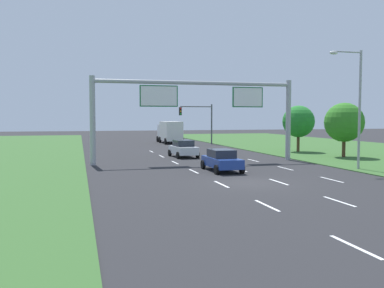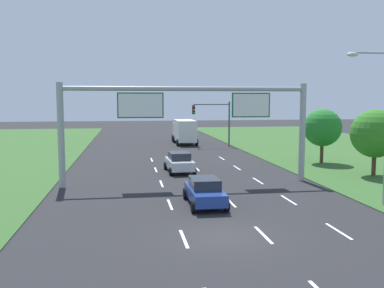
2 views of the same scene
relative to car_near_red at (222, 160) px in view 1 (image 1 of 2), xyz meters
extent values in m
plane|color=#262628|center=(-0.17, -5.62, -0.78)|extent=(200.00, 200.00, 0.00)
cube|color=white|center=(-1.92, -17.62, -0.77)|extent=(0.14, 2.40, 0.01)
cube|color=white|center=(-1.92, -11.62, -0.77)|extent=(0.14, 2.40, 0.01)
cube|color=white|center=(-1.92, -5.62, -0.77)|extent=(0.14, 2.40, 0.01)
cube|color=white|center=(-1.92, 0.38, -0.77)|extent=(0.14, 2.40, 0.01)
cube|color=white|center=(-1.92, 6.38, -0.77)|extent=(0.14, 2.40, 0.01)
cube|color=white|center=(-1.92, 12.38, -0.77)|extent=(0.14, 2.40, 0.01)
cube|color=white|center=(-1.92, 18.38, -0.77)|extent=(0.14, 2.40, 0.01)
cube|color=white|center=(1.58, -11.62, -0.77)|extent=(0.14, 2.40, 0.01)
cube|color=white|center=(1.58, -5.62, -0.77)|extent=(0.14, 2.40, 0.01)
cube|color=white|center=(1.58, 0.38, -0.77)|extent=(0.14, 2.40, 0.01)
cube|color=white|center=(1.58, 6.38, -0.77)|extent=(0.14, 2.40, 0.01)
cube|color=white|center=(1.58, 12.38, -0.77)|extent=(0.14, 2.40, 0.01)
cube|color=white|center=(1.58, 18.38, -0.77)|extent=(0.14, 2.40, 0.01)
cube|color=white|center=(5.08, -5.62, -0.77)|extent=(0.14, 2.40, 0.01)
cube|color=white|center=(5.08, 0.38, -0.77)|extent=(0.14, 2.40, 0.01)
cube|color=white|center=(5.08, 6.38, -0.77)|extent=(0.14, 2.40, 0.01)
cube|color=white|center=(5.08, 12.38, -0.77)|extent=(0.14, 2.40, 0.01)
cube|color=white|center=(5.08, 18.38, -0.77)|extent=(0.14, 2.40, 0.01)
cube|color=navy|center=(0.00, -0.02, -0.14)|extent=(1.74, 4.29, 0.64)
cube|color=#232833|center=(0.00, 0.05, 0.46)|extent=(1.52, 2.12, 0.56)
cylinder|color=black|center=(-0.88, 1.58, -0.46)|extent=(0.22, 0.64, 0.64)
cylinder|color=black|center=(0.89, 1.57, -0.46)|extent=(0.22, 0.64, 0.64)
cylinder|color=black|center=(-0.89, -1.61, -0.46)|extent=(0.22, 0.64, 0.64)
cylinder|color=black|center=(0.88, -1.62, -0.46)|extent=(0.22, 0.64, 0.64)
cube|color=silver|center=(-0.10, 10.92, -0.10)|extent=(2.04, 4.14, 0.71)
cube|color=#232833|center=(-0.10, 10.94, 0.55)|extent=(1.68, 2.14, 0.59)
cylinder|color=black|center=(-1.11, 12.35, -0.46)|extent=(0.25, 0.65, 0.64)
cylinder|color=black|center=(0.76, 12.44, -0.46)|extent=(0.25, 0.65, 0.64)
cylinder|color=black|center=(-0.95, 9.40, -0.46)|extent=(0.25, 0.65, 0.64)
cylinder|color=black|center=(0.91, 9.50, -0.46)|extent=(0.25, 0.65, 0.64)
cube|color=silver|center=(3.23, 36.12, 0.77)|extent=(2.20, 2.10, 2.20)
cube|color=silver|center=(3.22, 32.14, 1.03)|extent=(2.36, 5.56, 2.72)
cylinder|color=black|center=(2.10, 36.62, -0.33)|extent=(0.28, 0.90, 0.90)
cylinder|color=black|center=(4.36, 36.61, -0.33)|extent=(0.28, 0.90, 0.90)
cylinder|color=black|center=(2.01, 34.32, -0.33)|extent=(0.28, 0.90, 0.90)
cylinder|color=black|center=(4.43, 34.31, -0.33)|extent=(0.28, 0.90, 0.90)
cylinder|color=black|center=(2.01, 29.96, -0.33)|extent=(0.28, 0.90, 0.90)
cylinder|color=black|center=(4.43, 29.96, -0.33)|extent=(0.28, 0.90, 0.90)
cylinder|color=#9EA0A5|center=(-8.57, 6.04, 2.72)|extent=(0.44, 0.44, 7.00)
cylinder|color=#9EA0A5|center=(8.23, 6.04, 2.72)|extent=(0.44, 0.44, 7.00)
cylinder|color=#9EA0A5|center=(-0.17, 6.04, 5.82)|extent=(16.80, 0.32, 0.32)
cube|color=#0C5B28|center=(-3.32, 6.04, 4.70)|extent=(3.11, 0.12, 1.72)
cube|color=white|center=(-3.32, 5.98, 4.70)|extent=(2.95, 0.01, 1.56)
cube|color=#0C5B28|center=(4.38, 6.04, 4.70)|extent=(2.73, 0.12, 1.72)
cube|color=white|center=(4.38, 5.98, 4.70)|extent=(2.57, 0.01, 1.56)
cylinder|color=#47494F|center=(8.36, 28.92, 2.02)|extent=(0.20, 0.20, 5.60)
cylinder|color=#47494F|center=(6.11, 28.92, 4.47)|extent=(4.50, 0.14, 0.14)
cube|color=black|center=(3.86, 28.92, 3.82)|extent=(0.32, 0.36, 1.10)
sphere|color=red|center=(3.86, 28.72, 4.19)|extent=(0.22, 0.22, 0.22)
sphere|color=orange|center=(3.86, 28.72, 3.82)|extent=(0.22, 0.22, 0.22)
sphere|color=green|center=(3.86, 28.72, 3.45)|extent=(0.22, 0.22, 0.22)
cylinder|color=#9EA0A5|center=(9.83, -1.65, 3.47)|extent=(0.18, 0.18, 8.50)
cylinder|color=#9EA0A5|center=(8.73, -1.65, 7.57)|extent=(2.20, 0.10, 0.10)
ellipsoid|color=silver|center=(7.63, -1.65, 7.47)|extent=(0.64, 0.32, 0.24)
cylinder|color=#513823|center=(14.34, 6.73, 0.19)|extent=(0.32, 0.32, 1.93)
sphere|color=#307722|center=(14.34, 6.73, 2.52)|extent=(3.66, 3.66, 3.66)
cylinder|color=#513823|center=(13.36, 13.54, 0.24)|extent=(0.31, 0.31, 2.04)
sphere|color=#23772A|center=(13.36, 13.54, 2.55)|extent=(3.43, 3.43, 3.43)
camera|label=1|loc=(-9.61, -28.18, 2.96)|focal=40.00mm
camera|label=2|loc=(-4.21, -23.07, 5.12)|focal=40.00mm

